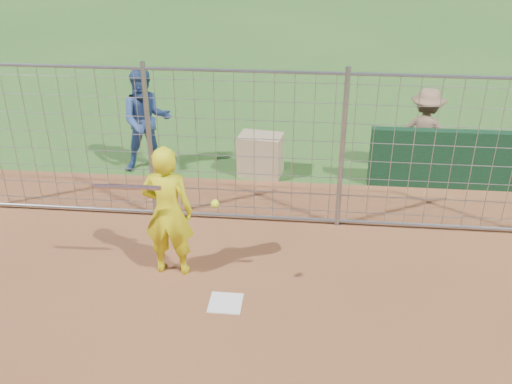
# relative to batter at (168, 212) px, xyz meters

# --- Properties ---
(ground) EXTENTS (100.00, 100.00, 0.00)m
(ground) POSITION_rel_batter_xyz_m (0.87, -0.47, -0.95)
(ground) COLOR #2D591E
(ground) RESTS_ON ground
(home_plate) EXTENTS (0.43, 0.43, 0.02)m
(home_plate) POSITION_rel_batter_xyz_m (0.87, -0.67, -0.94)
(home_plate) COLOR silver
(home_plate) RESTS_ON ground
(dugout_wall) EXTENTS (2.60, 0.20, 1.10)m
(dugout_wall) POSITION_rel_batter_xyz_m (4.27, 3.13, -0.40)
(dugout_wall) COLOR #11381E
(dugout_wall) RESTS_ON ground
(batter) EXTENTS (0.70, 0.46, 1.91)m
(batter) POSITION_rel_batter_xyz_m (0.00, 0.00, 0.00)
(batter) COLOR yellow
(batter) RESTS_ON ground
(bystander_a) EXTENTS (1.16, 1.03, 1.98)m
(bystander_a) POSITION_rel_batter_xyz_m (-1.23, 3.37, 0.04)
(bystander_a) COLOR navy
(bystander_a) RESTS_ON ground
(bystander_c) EXTENTS (1.22, 0.89, 1.70)m
(bystander_c) POSITION_rel_batter_xyz_m (3.99, 3.63, -0.11)
(bystander_c) COLOR #806045
(bystander_c) RESTS_ON ground
(equipment_bin) EXTENTS (0.87, 0.66, 0.80)m
(equipment_bin) POSITION_rel_batter_xyz_m (0.95, 3.34, -0.55)
(equipment_bin) COLOR tan
(equipment_bin) RESTS_ON ground
(equipment_in_play) EXTENTS (1.65, 0.34, 0.13)m
(equipment_in_play) POSITION_rel_batter_xyz_m (-0.13, -0.37, 0.50)
(equipment_in_play) COLOR silver
(equipment_in_play) RESTS_ON ground
(backstop_fence) EXTENTS (9.08, 0.08, 2.60)m
(backstop_fence) POSITION_rel_batter_xyz_m (0.87, 1.53, 0.30)
(backstop_fence) COLOR gray
(backstop_fence) RESTS_ON ground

